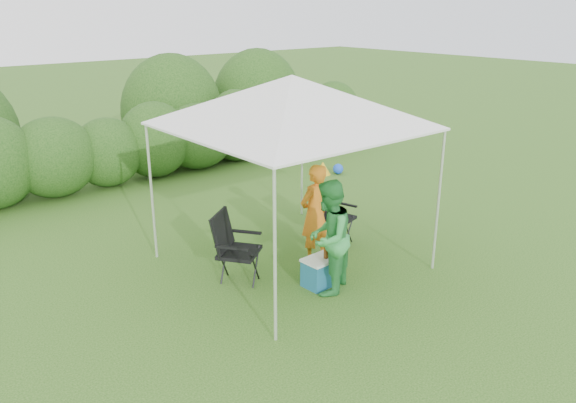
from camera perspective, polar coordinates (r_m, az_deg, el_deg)
ground at (r=8.32m, az=2.59°, el=-7.33°), size 70.00×70.00×0.00m
hedge at (r=12.88m, az=-15.48°, el=5.57°), size 13.86×1.53×1.80m
canopy at (r=7.92m, az=0.40°, el=10.12°), size 3.10×3.10×2.83m
chair_right at (r=9.28m, az=4.59°, el=-0.98°), size 0.67×0.63×0.92m
chair_left at (r=7.91m, az=-5.68°, el=-4.25°), size 0.81×0.80×1.02m
man at (r=8.42m, az=2.72°, el=-1.27°), size 0.58×0.40×1.54m
woman at (r=7.52m, az=4.12°, el=-3.68°), size 0.97×0.90×1.59m
cooler at (r=7.92m, az=3.31°, el=-7.11°), size 0.50×0.37×0.41m
bottle at (r=7.79m, az=3.88°, el=-4.96°), size 0.06×0.06×0.24m
lawn_toy at (r=13.12m, az=3.96°, el=3.38°), size 0.60×0.50×0.30m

